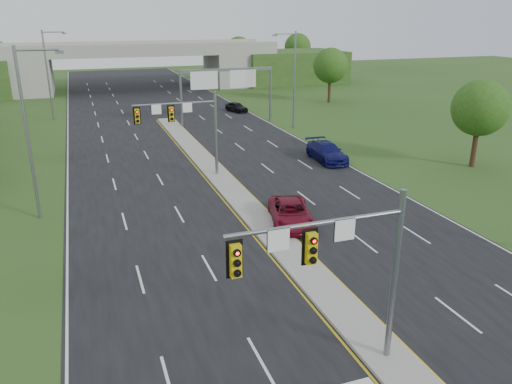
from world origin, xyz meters
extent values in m
plane|color=#2C4B1A|center=(0.00, 0.00, 0.00)|extent=(240.00, 240.00, 0.00)
cube|color=black|center=(0.00, 35.00, 0.01)|extent=(24.00, 160.00, 0.02)
cube|color=gray|center=(0.00, 23.00, 0.10)|extent=(2.00, 54.00, 0.16)
cube|color=gold|center=(-1.15, 23.00, 0.03)|extent=(0.12, 54.00, 0.01)
cube|color=gold|center=(1.15, 23.00, 0.03)|extent=(0.12, 54.00, 0.01)
cube|color=silver|center=(-11.80, 35.00, 0.03)|extent=(0.12, 160.00, 0.01)
cube|color=silver|center=(11.80, 35.00, 0.03)|extent=(0.12, 160.00, 0.01)
cylinder|color=slate|center=(0.00, 0.00, 3.50)|extent=(0.24, 0.24, 7.00)
cylinder|color=slate|center=(-3.25, 0.00, 6.20)|extent=(6.50, 0.16, 0.16)
cube|color=gold|center=(-3.58, -0.25, 5.45)|extent=(0.35, 0.25, 1.10)
cube|color=gold|center=(-6.17, -0.25, 5.45)|extent=(0.35, 0.25, 1.10)
cube|color=black|center=(-3.58, -0.11, 5.45)|extent=(0.55, 0.04, 1.30)
cube|color=black|center=(-6.17, -0.11, 5.45)|extent=(0.55, 0.04, 1.30)
sphere|color=#FF0C05|center=(-3.58, -0.38, 5.80)|extent=(0.20, 0.20, 0.20)
sphere|color=#FF0C05|center=(-6.17, -0.38, 5.80)|extent=(0.20, 0.20, 0.20)
cube|color=white|center=(-4.68, -0.10, 5.85)|extent=(0.75, 0.04, 0.75)
cube|color=white|center=(-2.27, -0.10, 5.85)|extent=(0.75, 0.04, 0.75)
cylinder|color=slate|center=(0.00, 25.00, 3.50)|extent=(0.24, 0.24, 7.00)
cylinder|color=slate|center=(-3.25, 25.00, 6.20)|extent=(6.50, 0.16, 0.16)
cube|color=gold|center=(-3.58, 24.75, 5.45)|extent=(0.35, 0.25, 1.10)
cube|color=gold|center=(-6.17, 24.75, 5.45)|extent=(0.35, 0.25, 1.10)
cube|color=black|center=(-3.58, 24.89, 5.45)|extent=(0.55, 0.04, 1.30)
cube|color=black|center=(-6.17, 24.89, 5.45)|extent=(0.55, 0.04, 1.30)
sphere|color=#FF0C05|center=(-3.58, 24.62, 5.80)|extent=(0.20, 0.20, 0.20)
sphere|color=#FF0C05|center=(-6.17, 24.62, 5.80)|extent=(0.20, 0.20, 0.20)
cube|color=white|center=(-4.68, 24.90, 5.85)|extent=(0.75, 0.04, 0.75)
cube|color=white|center=(-2.27, 24.90, 5.85)|extent=(0.75, 0.04, 0.75)
cylinder|color=slate|center=(1.20, 45.00, 3.30)|extent=(0.28, 0.28, 6.60)
cylinder|color=slate|center=(12.50, 45.00, 3.30)|extent=(0.28, 0.28, 6.60)
cube|color=slate|center=(6.85, 45.00, 6.50)|extent=(11.50, 0.35, 0.35)
cube|color=#0B521B|center=(4.00, 44.80, 5.40)|extent=(3.20, 0.08, 2.00)
cube|color=#0B521B|center=(8.80, 44.80, 5.40)|extent=(3.20, 0.08, 2.00)
cube|color=silver|center=(4.00, 44.75, 5.40)|extent=(3.30, 0.03, 2.10)
cube|color=silver|center=(8.80, 44.75, 5.40)|extent=(3.30, 0.03, 2.10)
cube|color=gray|center=(-17.00, 80.00, 3.00)|extent=(6.00, 12.00, 6.00)
cube|color=gray|center=(17.00, 80.00, 3.00)|extent=(6.00, 12.00, 6.00)
cube|color=#2C4B1A|center=(30.00, 80.00, 3.00)|extent=(20.00, 14.00, 6.00)
cube|color=gray|center=(0.00, 80.00, 6.60)|extent=(50.00, 12.00, 1.20)
cube|color=gray|center=(0.00, 74.20, 7.65)|extent=(50.00, 0.40, 0.90)
cube|color=gray|center=(0.00, 85.80, 7.65)|extent=(50.00, 0.40, 0.90)
cylinder|color=slate|center=(-13.50, 20.00, 5.50)|extent=(0.20, 0.20, 11.00)
cylinder|color=slate|center=(-12.25, 20.00, 10.70)|extent=(2.50, 0.12, 0.12)
cube|color=slate|center=(-11.00, 20.00, 10.55)|extent=(0.50, 0.25, 0.18)
cylinder|color=slate|center=(-13.50, 55.00, 5.50)|extent=(0.20, 0.20, 11.00)
cylinder|color=slate|center=(-12.25, 55.00, 10.70)|extent=(2.50, 0.12, 0.12)
cube|color=slate|center=(-11.00, 55.00, 10.55)|extent=(0.50, 0.25, 0.18)
cylinder|color=slate|center=(13.50, 40.00, 5.50)|extent=(0.20, 0.20, 11.00)
cylinder|color=slate|center=(12.25, 40.00, 10.70)|extent=(2.50, 0.12, 0.12)
cube|color=slate|center=(11.00, 40.00, 10.55)|extent=(0.50, 0.25, 0.18)
cylinder|color=#382316|center=(22.00, 20.00, 2.00)|extent=(0.44, 0.44, 4.00)
sphere|color=#264913|center=(22.00, 20.00, 5.20)|extent=(4.80, 4.80, 4.80)
cylinder|color=#382316|center=(26.00, 55.00, 2.12)|extent=(0.44, 0.44, 4.25)
sphere|color=#264913|center=(26.00, 55.00, 5.53)|extent=(5.20, 5.20, 5.20)
cylinder|color=#382316|center=(24.00, 94.00, 2.12)|extent=(0.44, 0.44, 4.25)
sphere|color=#264913|center=(24.00, 94.00, 5.53)|extent=(5.60, 5.60, 5.60)
cylinder|color=#382316|center=(38.00, 94.00, 2.25)|extent=(0.44, 0.44, 4.50)
sphere|color=#264913|center=(38.00, 94.00, 5.85)|extent=(6.00, 6.00, 6.00)
imported|color=maroon|center=(1.72, 13.48, 0.76)|extent=(3.78, 5.82, 1.49)
imported|color=#0C0E4C|center=(10.69, 25.94, 0.85)|extent=(2.53, 5.78, 1.65)
imported|color=black|center=(10.28, 52.26, 0.68)|extent=(2.68, 4.17, 1.32)
camera|label=1|loc=(-10.24, -13.58, 12.68)|focal=35.00mm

